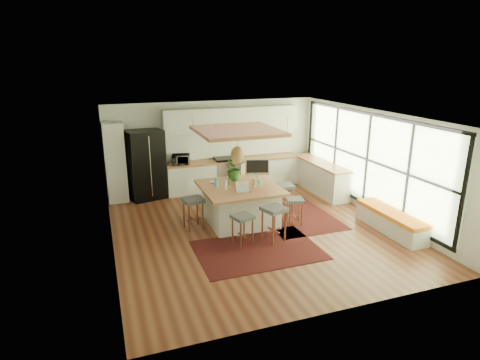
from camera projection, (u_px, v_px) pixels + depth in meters
name	position (u px, v px, depth m)	size (l,w,h in m)	color
floor	(255.00, 229.00, 9.65)	(7.00, 7.00, 0.00)	#512417
ceiling	(256.00, 116.00, 8.87)	(7.00, 7.00, 0.00)	white
wall_back	(214.00, 145.00, 12.42)	(6.50, 6.50, 0.00)	silver
wall_front	(341.00, 235.00, 6.10)	(6.50, 6.50, 0.00)	silver
wall_left	(108.00, 189.00, 8.22)	(7.00, 7.00, 0.00)	silver
wall_right	(373.00, 163.00, 10.30)	(7.00, 7.00, 0.00)	silver
window_wall	(373.00, 161.00, 10.28)	(0.10, 6.20, 2.60)	black
pantry	(115.00, 162.00, 11.25)	(0.55, 0.60, 2.25)	silver
back_counter_base	(234.00, 174.00, 12.57)	(4.20, 0.60, 0.88)	silver
back_counter_top	(234.00, 160.00, 12.43)	(4.24, 0.64, 0.05)	brown
backsplash	(231.00, 144.00, 12.57)	(4.20, 0.02, 0.80)	white
upper_cabinets	(232.00, 119.00, 12.20)	(4.20, 0.34, 0.70)	silver
range	(226.00, 173.00, 12.47)	(0.76, 0.62, 1.00)	#A5A5AA
right_counter_base	(320.00, 177.00, 12.27)	(0.60, 2.50, 0.88)	silver
right_counter_top	(321.00, 163.00, 12.13)	(0.64, 2.54, 0.05)	brown
window_bench	(391.00, 221.00, 9.44)	(0.52, 2.00, 0.50)	silver
ceiling_panel	(237.00, 142.00, 9.32)	(1.86, 1.86, 0.80)	brown
rug_near	(258.00, 250.00, 8.57)	(2.60, 1.80, 0.01)	black
rug_right	(294.00, 215.00, 10.49)	(1.80, 2.60, 0.01)	black
fridge	(145.00, 167.00, 11.54)	(0.99, 0.78, 1.99)	black
island	(240.00, 204.00, 9.93)	(1.85, 1.85, 0.93)	brown
stool_near_left	(242.00, 229.00, 8.74)	(0.41, 0.41, 0.69)	#464A4D
stool_near_right	(274.00, 226.00, 8.94)	(0.47, 0.47, 0.80)	#464A4D
stool_right_front	(295.00, 210.00, 9.84)	(0.39, 0.39, 0.66)	#464A4D
stool_right_back	(285.00, 198.00, 10.70)	(0.44, 0.44, 0.74)	#464A4D
stool_left_side	(193.00, 215.00, 9.57)	(0.45, 0.45, 0.76)	#464A4D
laptop	(243.00, 187.00, 9.35)	(0.32, 0.34, 0.24)	#A5A5AA
monitor	(257.00, 171.00, 10.20)	(0.61, 0.22, 0.57)	#A5A5AA
microwave	(181.00, 158.00, 11.84)	(0.52, 0.29, 0.35)	#A5A5AA
island_plant	(234.00, 170.00, 10.30)	(0.56, 0.62, 0.49)	#1E4C19
island_bowl	(213.00, 182.00, 10.03)	(0.19, 0.19, 0.05)	white
island_bottle_0	(217.00, 184.00, 9.68)	(0.07, 0.07, 0.19)	#32C3C8
island_bottle_1	(226.00, 186.00, 9.50)	(0.07, 0.07, 0.19)	white
island_bottle_2	(254.00, 185.00, 9.58)	(0.07, 0.07, 0.19)	#AA7238
island_bottle_3	(253.00, 181.00, 9.93)	(0.07, 0.07, 0.19)	white
island_bottle_4	(229.00, 181.00, 9.93)	(0.07, 0.07, 0.19)	#4D815D
island_bottle_5	(261.00, 182.00, 9.84)	(0.07, 0.07, 0.19)	#32C3C8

